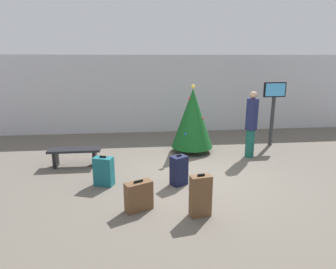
# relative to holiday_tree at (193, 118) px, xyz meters

# --- Properties ---
(ground_plane) EXTENTS (16.00, 16.00, 0.00)m
(ground_plane) POSITION_rel_holiday_tree_xyz_m (-0.33, -2.00, -1.05)
(ground_plane) COLOR #665E54
(back_wall) EXTENTS (16.00, 0.20, 2.91)m
(back_wall) POSITION_rel_holiday_tree_xyz_m (-0.33, 2.73, 0.40)
(back_wall) COLOR silver
(back_wall) RESTS_ON ground_plane
(holiday_tree) EXTENTS (1.25, 1.25, 2.05)m
(holiday_tree) POSITION_rel_holiday_tree_xyz_m (0.00, 0.00, 0.00)
(holiday_tree) COLOR #4C3319
(holiday_tree) RESTS_ON ground_plane
(flight_info_kiosk) EXTENTS (0.72, 0.12, 2.06)m
(flight_info_kiosk) POSITION_rel_holiday_tree_xyz_m (2.70, 0.42, 0.33)
(flight_info_kiosk) COLOR #333338
(flight_info_kiosk) RESTS_ON ground_plane
(waiting_bench) EXTENTS (1.35, 0.44, 0.48)m
(waiting_bench) POSITION_rel_holiday_tree_xyz_m (-3.31, -0.88, -0.70)
(waiting_bench) COLOR black
(waiting_bench) RESTS_ON ground_plane
(traveller_0) EXTENTS (0.44, 0.44, 1.90)m
(traveller_0) POSITION_rel_holiday_tree_xyz_m (1.57, -0.65, -0.04)
(traveller_0) COLOR #19594C
(traveller_0) RESTS_ON ground_plane
(suitcase_0) EXTENTS (0.56, 0.42, 0.60)m
(suitcase_0) POSITION_rel_holiday_tree_xyz_m (-1.66, -3.41, -0.77)
(suitcase_0) COLOR brown
(suitcase_0) RESTS_ON ground_plane
(suitcase_1) EXTENTS (0.48, 0.37, 0.70)m
(suitcase_1) POSITION_rel_holiday_tree_xyz_m (-2.43, -2.20, -0.72)
(suitcase_1) COLOR #19606B
(suitcase_1) RESTS_ON ground_plane
(suitcase_2) EXTENTS (0.40, 0.25, 0.81)m
(suitcase_2) POSITION_rel_holiday_tree_xyz_m (-0.55, -3.73, -0.66)
(suitcase_2) COLOR brown
(suitcase_2) RESTS_ON ground_plane
(suitcase_3) EXTENTS (0.43, 0.40, 0.71)m
(suitcase_3) POSITION_rel_holiday_tree_xyz_m (-0.74, -2.34, -0.71)
(suitcase_3) COLOR #141938
(suitcase_3) RESTS_ON ground_plane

